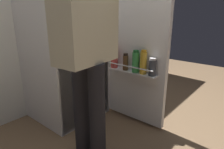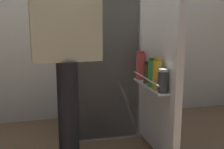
% 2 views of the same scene
% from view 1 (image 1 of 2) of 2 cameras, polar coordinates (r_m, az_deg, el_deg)
% --- Properties ---
extents(ground_plane, '(6.62, 6.62, 0.00)m').
position_cam_1_polar(ground_plane, '(2.02, -1.70, -15.92)').
color(ground_plane, brown).
extents(refrigerator, '(0.73, 1.31, 1.80)m').
position_cam_1_polar(refrigerator, '(2.09, -12.29, 11.31)').
color(refrigerator, white).
rests_on(refrigerator, ground_plane).
extents(person, '(0.57, 0.73, 1.56)m').
position_cam_1_polar(person, '(1.37, -7.12, 10.00)').
color(person, black).
rests_on(person, ground_plane).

